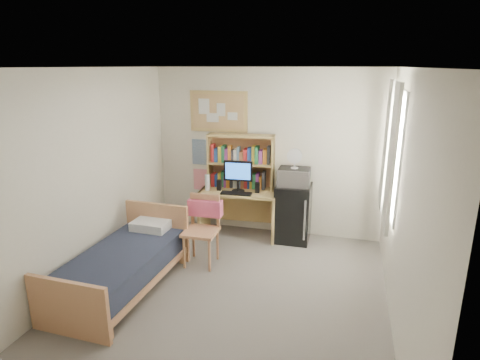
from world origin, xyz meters
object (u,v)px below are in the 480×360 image
(desk_chair, at_px, (201,231))
(microwave, at_px, (294,177))
(monitor, at_px, (238,177))
(desk_fan, at_px, (295,159))
(desk, at_px, (239,213))
(mini_fridge, at_px, (293,213))
(bulletin_board, at_px, (219,112))
(speaker_left, at_px, (219,185))
(speaker_right, at_px, (257,188))
(bed, at_px, (121,271))

(desk_chair, distance_m, microwave, 1.63)
(monitor, height_order, desk_fan, desk_fan)
(desk_chair, relative_size, microwave, 2.07)
(desk_fan, bearing_deg, desk, -179.38)
(desk_fan, bearing_deg, desk_chair, -135.20)
(mini_fridge, bearing_deg, bulletin_board, 167.62)
(desk_chair, bearing_deg, speaker_left, 92.73)
(bulletin_board, distance_m, monitor, 1.09)
(mini_fridge, height_order, speaker_right, speaker_right)
(desk_fan, bearing_deg, speaker_left, -175.70)
(mini_fridge, bearing_deg, speaker_right, -172.49)
(desk_chair, xyz_separation_m, bed, (-0.68, -0.88, -0.23))
(bulletin_board, xyz_separation_m, monitor, (0.42, -0.36, -0.94))
(desk_chair, height_order, mini_fridge, desk_chair)
(bulletin_board, relative_size, microwave, 2.04)
(mini_fridge, height_order, monitor, monitor)
(bulletin_board, relative_size, monitor, 2.00)
(desk_chair, relative_size, speaker_left, 5.75)
(desk_chair, distance_m, mini_fridge, 1.56)
(bulletin_board, xyz_separation_m, microwave, (1.27, -0.28, -0.90))
(bulletin_board, xyz_separation_m, mini_fridge, (1.27, -0.26, -1.48))
(desk, relative_size, mini_fridge, 1.35)
(bed, distance_m, speaker_right, 2.35)
(desk_chair, height_order, bed, desk_chair)
(desk, height_order, monitor, monitor)
(desk, height_order, speaker_right, speaker_right)
(monitor, bearing_deg, desk_fan, 1.42)
(desk_chair, distance_m, speaker_right, 1.22)
(speaker_right, xyz_separation_m, microwave, (0.55, 0.06, 0.19))
(bed, bearing_deg, bulletin_board, 79.41)
(desk_chair, bearing_deg, mini_fridge, 45.01)
(speaker_right, xyz_separation_m, desk_fan, (0.55, 0.06, 0.46))
(bed, xyz_separation_m, desk_fan, (1.77, 1.98, 1.04))
(monitor, bearing_deg, bed, -119.64)
(desk_chair, relative_size, mini_fridge, 1.08)
(monitor, bearing_deg, bulletin_board, 135.37)
(desk_chair, height_order, speaker_right, desk_chair)
(bulletin_board, distance_m, mini_fridge, 1.96)
(desk_chair, distance_m, bed, 1.14)
(bed, xyz_separation_m, speaker_right, (1.22, 1.92, 0.58))
(bulletin_board, height_order, desk, bulletin_board)
(mini_fridge, relative_size, desk_fan, 3.24)
(microwave, bearing_deg, desk, -179.38)
(desk_chair, height_order, speaker_left, desk_chair)
(mini_fridge, height_order, microwave, microwave)
(desk_chair, bearing_deg, desk, 76.97)
(monitor, bearing_deg, mini_fridge, 2.76)
(mini_fridge, height_order, bed, mini_fridge)
(desk_fan, bearing_deg, bulletin_board, 166.75)
(bulletin_board, distance_m, desk_chair, 2.01)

